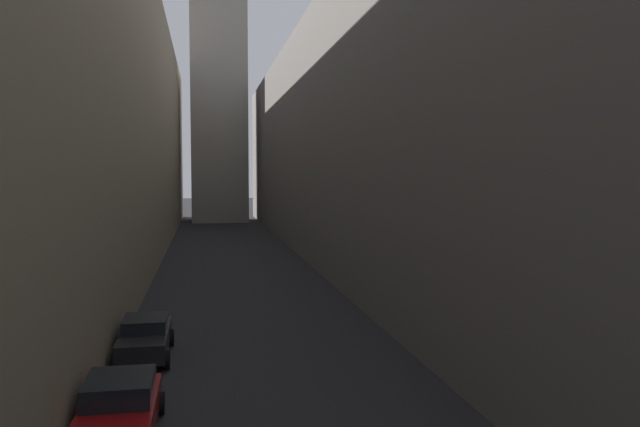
{
  "coord_description": "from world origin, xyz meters",
  "views": [
    {
      "loc": [
        -2.18,
        3.17,
        6.84
      ],
      "look_at": [
        0.0,
        14.93,
        6.08
      ],
      "focal_mm": 35.18,
      "sensor_mm": 36.0,
      "label": 1
    }
  ],
  "objects": [
    {
      "name": "parked_car_left_far",
      "position": [
        -4.4,
        26.88,
        0.78
      ],
      "size": [
        1.93,
        4.47,
        1.49
      ],
      "rotation": [
        0.0,
        0.0,
        1.57
      ],
      "color": "black",
      "rests_on": "ground"
    },
    {
      "name": "building_block_left",
      "position": [
        -12.21,
        50.0,
        10.73
      ],
      "size": [
        13.43,
        108.0,
        21.46
      ],
      "primitive_type": "cube",
      "color": "gray",
      "rests_on": "ground"
    },
    {
      "name": "ground_plane",
      "position": [
        0.0,
        48.0,
        0.0
      ],
      "size": [
        264.0,
        264.0,
        0.0
      ],
      "primitive_type": "plane",
      "color": "#232326"
    },
    {
      "name": "building_block_right",
      "position": [
        11.94,
        50.0,
        9.56
      ],
      "size": [
        12.89,
        108.0,
        19.12
      ],
      "primitive_type": "cube",
      "color": "slate",
      "rests_on": "ground"
    },
    {
      "name": "parked_car_left_third",
      "position": [
        -4.4,
        19.76,
        0.8
      ],
      "size": [
        2.07,
        4.06,
        1.56
      ],
      "rotation": [
        0.0,
        0.0,
        1.57
      ],
      "color": "maroon",
      "rests_on": "ground"
    }
  ]
}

